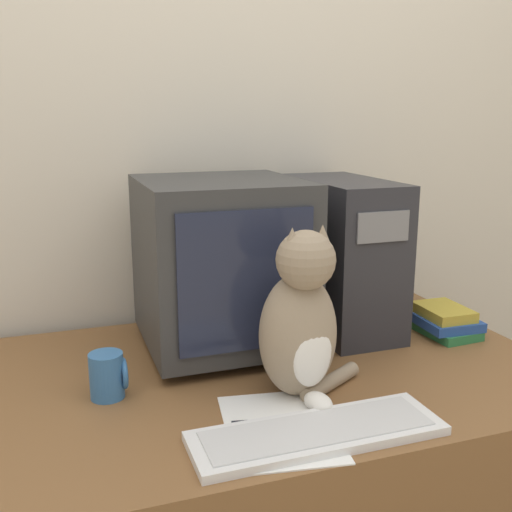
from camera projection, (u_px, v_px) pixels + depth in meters
The scene contains 10 objects.
wall_back at pixel (200, 146), 1.78m from camera, with size 7.00×0.05×2.50m.
desk at pixel (255, 505), 1.53m from camera, with size 1.46×0.87×0.74m.
crt_monitor at pixel (221, 263), 1.54m from camera, with size 0.40×0.42×0.44m.
computer_tower at pixel (343, 255), 1.69m from camera, with size 0.21×0.42×0.43m.
keyboard at pixel (317, 433), 1.14m from camera, with size 0.49×0.15×0.02m.
cat at pixel (301, 323), 1.28m from camera, with size 0.27×0.21×0.38m.
book_stack at pixel (446, 321), 1.67m from camera, with size 0.16×0.18×0.08m.
pen at pixel (267, 421), 1.20m from camera, with size 0.14×0.04×0.01m.
paper_sheet at pixel (279, 428), 1.18m from camera, with size 0.25×0.33×0.00m.
mug at pixel (108, 375), 1.30m from camera, with size 0.08×0.07×0.10m.
Camera 1 is at (-0.44, -0.83, 1.35)m, focal length 42.00 mm.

